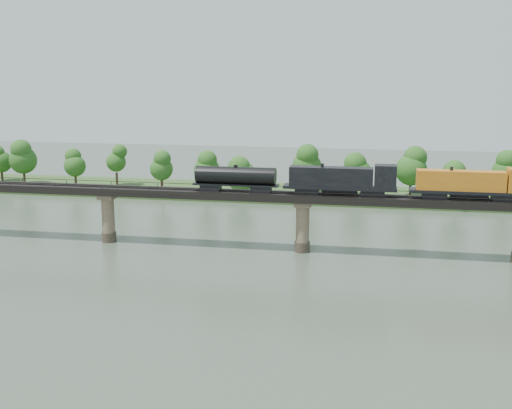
# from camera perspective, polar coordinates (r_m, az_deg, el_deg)

# --- Properties ---
(ground) EXTENTS (400.00, 400.00, 0.00)m
(ground) POSITION_cam_1_polar(r_m,az_deg,el_deg) (97.34, 2.03, -8.99)
(ground) COLOR #374435
(ground) RESTS_ON ground
(far_bank) EXTENTS (300.00, 24.00, 1.60)m
(far_bank) POSITION_cam_1_polar(r_m,az_deg,el_deg) (178.70, 6.19, 0.88)
(far_bank) COLOR #29471C
(far_bank) RESTS_ON ground
(bridge) EXTENTS (236.00, 30.00, 11.50)m
(bridge) POSITION_cam_1_polar(r_m,az_deg,el_deg) (124.19, 4.16, -1.76)
(bridge) COLOR #473A2D
(bridge) RESTS_ON ground
(bridge_superstructure) EXTENTS (220.00, 4.90, 0.75)m
(bridge_superstructure) POSITION_cam_1_polar(r_m,az_deg,el_deg) (122.85, 4.21, 1.11)
(bridge_superstructure) COLOR black
(bridge_superstructure) RESTS_ON bridge
(far_treeline) EXTENTS (289.06, 17.54, 13.60)m
(far_treeline) POSITION_cam_1_polar(r_m,az_deg,el_deg) (173.78, 3.43, 3.30)
(far_treeline) COLOR #382619
(far_treeline) RESTS_ON far_bank
(freight_train) EXTENTS (86.08, 3.35, 5.92)m
(freight_train) POSITION_cam_1_polar(r_m,az_deg,el_deg) (121.99, 14.92, 1.87)
(freight_train) COLOR black
(freight_train) RESTS_ON bridge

